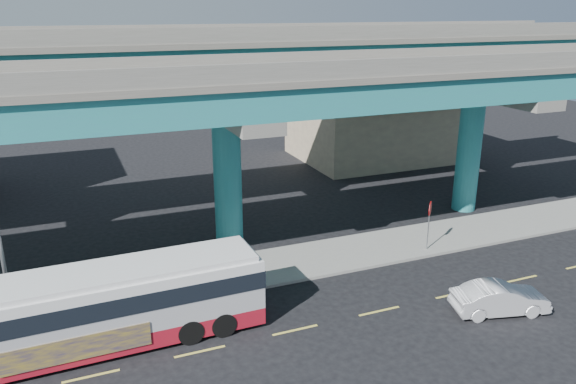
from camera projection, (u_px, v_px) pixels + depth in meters
name	position (u px, v px, depth m)	size (l,w,h in m)	color
ground	(292.00, 327.00, 23.36)	(120.00, 120.00, 0.00)	black
sidewalk	(250.00, 270.00, 28.17)	(70.00, 4.00, 0.15)	gray
lane_markings	(295.00, 330.00, 23.09)	(58.00, 0.12, 0.01)	#D8C64C
viaduct	(224.00, 80.00, 28.49)	(52.00, 12.40, 11.70)	teal
building_beige	(381.00, 117.00, 48.94)	(14.00, 10.23, 7.00)	tan
transit_bus	(102.00, 306.00, 21.51)	(12.60, 2.95, 3.22)	maroon
sedan	(500.00, 299.00, 24.22)	(4.36, 2.42, 1.36)	silver
stop_sign	(430.00, 214.00, 29.84)	(0.61, 0.61, 2.77)	gray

